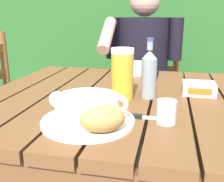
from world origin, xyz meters
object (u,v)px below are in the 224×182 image
bread_roll (102,118)px  beer_glass (122,74)px  person_eating (142,65)px  beer_bottle (149,73)px  soup_bowl (88,107)px  chair_near_diner (144,92)px  butter_tub (199,88)px  water_glass_small (166,112)px  table_knife (141,117)px  serving_plate (88,121)px  diner_bowl (136,68)px

bread_roll → beer_glass: 0.32m
person_eating → beer_bottle: bearing=-82.3°
soup_bowl → beer_glass: (0.05, 0.24, 0.05)m
person_eating → beer_glass: (0.01, -0.78, 0.11)m
chair_near_diner → butter_tub: 0.94m
chair_near_diner → water_glass_small: size_ratio=14.36×
butter_tub → table_knife: bearing=-122.7°
chair_near_diner → soup_bowl: size_ratio=4.14×
beer_glass → butter_tub: 0.31m
serving_plate → soup_bowl: soup_bowl is taller
bread_roll → table_knife: 0.17m
beer_bottle → beer_glass: bearing=-159.3°
water_glass_small → serving_plate: bearing=-167.5°
beer_glass → table_knife: bearing=-62.8°
table_knife → beer_glass: bearing=117.2°
person_eating → beer_bottle: (0.10, -0.74, 0.11)m
soup_bowl → beer_bottle: bearing=62.2°
beer_glass → beer_bottle: size_ratio=0.84×
person_eating → beer_glass: size_ratio=6.59×
person_eating → beer_glass: bearing=-89.4°
chair_near_diner → beer_bottle: chair_near_diner is taller
bread_roll → diner_bowl: 0.75m
beer_glass → soup_bowl: bearing=-102.7°
chair_near_diner → water_glass_small: 1.22m
soup_bowl → butter_tub: (0.34, 0.36, -0.02)m
chair_near_diner → serving_plate: (-0.05, -1.22, 0.26)m
bread_roll → beer_glass: bearing=90.8°
beer_bottle → diner_bowl: 0.42m
diner_bowl → soup_bowl: bearing=-94.1°
chair_near_diner → butter_tub: size_ratio=7.85×
person_eating → diner_bowl: 0.34m
soup_bowl → bread_roll: 0.09m
serving_plate → beer_glass: size_ratio=1.44×
bread_roll → beer_bottle: 0.36m
soup_bowl → beer_bottle: (0.15, 0.28, 0.04)m
serving_plate → diner_bowl: diner_bowl is taller
soup_bowl → beer_bottle: size_ratio=1.05×
water_glass_small → diner_bowl: bearing=104.8°
water_glass_small → person_eating: bearing=99.9°
water_glass_small → bread_roll: bearing=-143.4°
person_eating → soup_bowl: bearing=-92.6°
beer_bottle → table_knife: 0.23m
person_eating → beer_bottle: size_ratio=5.56×
beer_glass → butter_tub: (0.28, 0.12, -0.07)m
butter_tub → chair_near_diner: bearing=108.5°
soup_bowl → water_glass_small: size_ratio=3.47×
soup_bowl → butter_tub: soup_bowl is taller
water_glass_small → diner_bowl: size_ratio=0.49×
water_glass_small → table_knife: size_ratio=0.42×
serving_plate → chair_near_diner: bearing=87.7°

